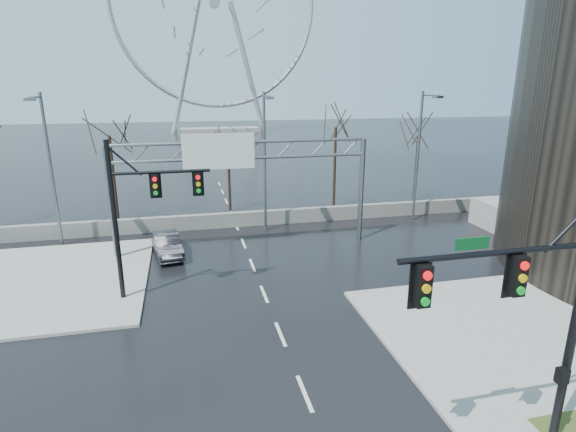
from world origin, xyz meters
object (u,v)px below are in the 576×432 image
object	(u,v)px
signal_mast_far	(138,206)
ferris_wheel	(215,11)
signal_mast_near	(538,304)
sign_gantry	(237,171)
car	(167,245)

from	to	relation	value
signal_mast_far	ferris_wheel	distance (m)	89.30
signal_mast_near	ferris_wheel	distance (m)	101.29
sign_gantry	car	distance (m)	6.42
signal_mast_far	ferris_wheel	xyz separation A→B (m)	(10.87, 86.04, 21.30)
signal_mast_near	signal_mast_far	world-z (taller)	same
signal_mast_far	car	distance (m)	7.27
signal_mast_near	sign_gantry	world-z (taller)	signal_mast_near
sign_gantry	ferris_wheel	world-z (taller)	ferris_wheel
sign_gantry	car	world-z (taller)	sign_gantry
signal_mast_far	ferris_wheel	size ratio (longest dim) A/B	0.16
signal_mast_far	ferris_wheel	bearing A→B (deg)	82.80
ferris_wheel	sign_gantry	bearing A→B (deg)	-93.84
car	signal_mast_far	bearing A→B (deg)	-108.22
ferris_wheel	car	bearing A→B (deg)	-97.10
signal_mast_far	sign_gantry	bearing A→B (deg)	47.53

